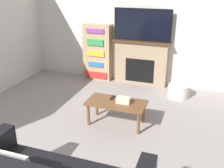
{
  "coord_description": "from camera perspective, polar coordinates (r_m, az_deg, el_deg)",
  "views": [
    {
      "loc": [
        1.46,
        -0.9,
        2.28
      ],
      "look_at": [
        0.14,
        2.88,
        0.65
      ],
      "focal_mm": 42.0,
      "sensor_mm": 36.0,
      "label": 1
    }
  ],
  "objects": [
    {
      "name": "wall_back",
      "position": [
        5.97,
        4.95,
        13.05
      ],
      "size": [
        5.94,
        0.06,
        2.7
      ],
      "color": "silver",
      "rests_on": "ground_plane"
    },
    {
      "name": "fireplace",
      "position": [
        5.98,
        6.3,
        4.7
      ],
      "size": [
        1.28,
        0.28,
        1.0
      ],
      "color": "tan",
      "rests_on": "ground_plane"
    },
    {
      "name": "tv",
      "position": [
        5.77,
        6.61,
        12.65
      ],
      "size": [
        1.25,
        0.03,
        0.69
      ],
      "color": "black",
      "rests_on": "fireplace"
    },
    {
      "name": "coffee_table",
      "position": [
        4.3,
        0.95,
        -4.63
      ],
      "size": [
        0.97,
        0.48,
        0.4
      ],
      "color": "brown",
      "rests_on": "ground_plane"
    },
    {
      "name": "tissue_box",
      "position": [
        4.23,
        2.47,
        -3.53
      ],
      "size": [
        0.22,
        0.12,
        0.1
      ],
      "color": "beige",
      "rests_on": "coffee_table"
    },
    {
      "name": "remote_control",
      "position": [
        4.4,
        0.08,
        -3.0
      ],
      "size": [
        0.04,
        0.15,
        0.02
      ],
      "color": "black",
      "rests_on": "coffee_table"
    },
    {
      "name": "bookshelf",
      "position": [
        6.22,
        -3.14,
        6.9
      ],
      "size": [
        0.66,
        0.29,
        1.31
      ],
      "color": "tan",
      "rests_on": "ground_plane"
    },
    {
      "name": "storage_basket",
      "position": [
        5.54,
        14.25,
        -1.47
      ],
      "size": [
        0.43,
        0.43,
        0.26
      ],
      "color": "silver",
      "rests_on": "ground_plane"
    }
  ]
}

